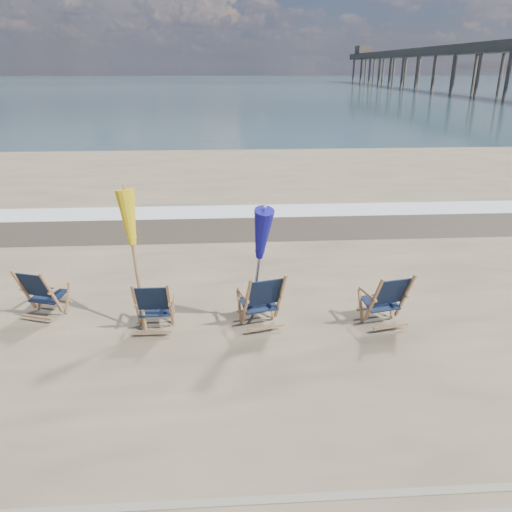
# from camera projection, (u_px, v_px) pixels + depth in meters

# --- Properties ---
(ocean) EXTENTS (400.00, 400.00, 0.00)m
(ocean) POSITION_uv_depth(u_px,v_px,m) (224.00, 84.00, 126.35)
(ocean) COLOR #324B53
(ocean) RESTS_ON ground
(surf_foam) EXTENTS (200.00, 1.40, 0.01)m
(surf_foam) POSITION_uv_depth(u_px,v_px,m) (242.00, 211.00, 14.70)
(surf_foam) COLOR silver
(surf_foam) RESTS_ON ground
(wet_sand_strip) EXTENTS (200.00, 2.60, 0.00)m
(wet_sand_strip) POSITION_uv_depth(u_px,v_px,m) (245.00, 226.00, 13.31)
(wet_sand_strip) COLOR #42362A
(wet_sand_strip) RESTS_ON ground
(beach_chair_0) EXTENTS (0.80, 0.85, 0.96)m
(beach_chair_0) POSITION_uv_depth(u_px,v_px,m) (52.00, 295.00, 8.18)
(beach_chair_0) COLOR black
(beach_chair_0) RESTS_ON ground
(beach_chair_1) EXTENTS (0.60, 0.68, 0.94)m
(beach_chair_1) POSITION_uv_depth(u_px,v_px,m) (170.00, 307.00, 7.82)
(beach_chair_1) COLOR black
(beach_chair_1) RESTS_ON ground
(beach_chair_2) EXTENTS (0.81, 0.87, 1.01)m
(beach_chair_2) POSITION_uv_depth(u_px,v_px,m) (280.00, 299.00, 7.99)
(beach_chair_2) COLOR black
(beach_chair_2) RESTS_ON ground
(beach_chair_3) EXTENTS (0.78, 0.84, 1.00)m
(beach_chair_3) POSITION_uv_depth(u_px,v_px,m) (405.00, 299.00, 8.02)
(beach_chair_3) COLOR black
(beach_chair_3) RESTS_ON ground
(umbrella_yellow) EXTENTS (0.30, 0.30, 2.27)m
(umbrella_yellow) POSITION_uv_depth(u_px,v_px,m) (133.00, 226.00, 7.52)
(umbrella_yellow) COLOR #A17148
(umbrella_yellow) RESTS_ON ground
(umbrella_blue) EXTENTS (0.30, 0.30, 2.13)m
(umbrella_blue) POSITION_uv_depth(u_px,v_px,m) (258.00, 233.00, 7.66)
(umbrella_blue) COLOR #A5A5AD
(umbrella_blue) RESTS_ON ground
(fishing_pier) EXTENTS (4.40, 140.00, 9.30)m
(fishing_pier) POSITION_uv_depth(u_px,v_px,m) (472.00, 62.00, 76.66)
(fishing_pier) COLOR brown
(fishing_pier) RESTS_ON ground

